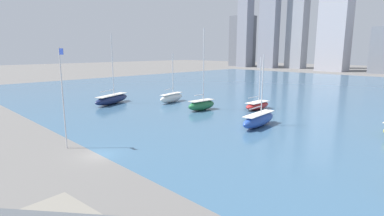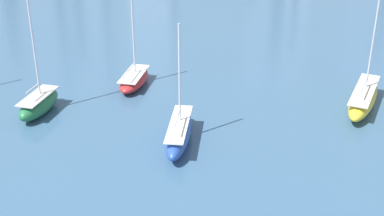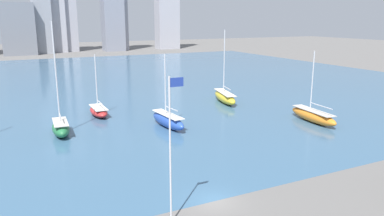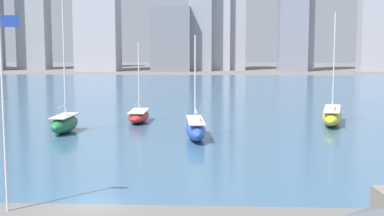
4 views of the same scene
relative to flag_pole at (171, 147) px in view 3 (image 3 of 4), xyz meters
name	(u,v)px [view 3 (image 3 of 4)]	position (x,y,z in m)	size (l,w,h in m)	color
ground_plane	(214,201)	(4.94, 1.66, -6.54)	(500.00, 500.00, 0.00)	#605E5B
harbor_water	(78,84)	(4.94, 71.66, -6.54)	(180.00, 140.00, 0.00)	#385B7A
flag_pole	(171,147)	(0.00, 0.00, 0.00)	(1.24, 0.14, 12.10)	silver
sailboat_green	(61,127)	(-4.82, 28.81, -5.39)	(2.71, 6.78, 15.95)	#236B3D
sailboat_blue	(168,120)	(10.46, 25.73, -5.43)	(2.95, 9.31, 11.16)	#284CA8
sailboat_orange	(313,116)	(32.66, 18.19, -5.51)	(3.26, 10.70, 11.36)	orange
sailboat_yellow	(225,97)	(27.46, 37.01, -5.43)	(4.82, 11.14, 14.21)	yellow
sailboat_red	(99,111)	(2.51, 37.49, -5.69)	(2.61, 7.05, 10.46)	#B72828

